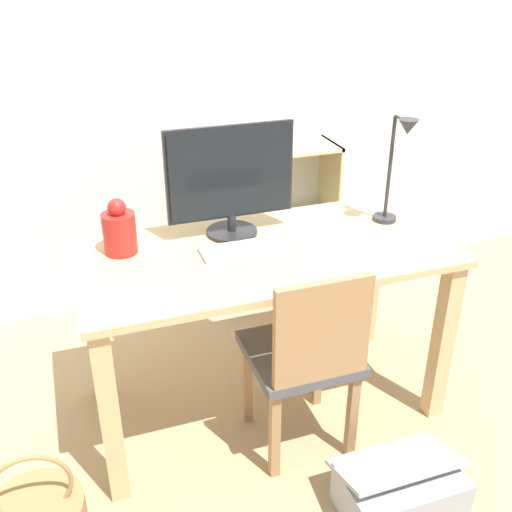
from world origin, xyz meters
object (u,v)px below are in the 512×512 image
Objects in this scene: storage_box at (400,491)px; desk_lamp at (398,161)px; monitor at (231,178)px; bookshelf at (250,234)px; keyboard at (245,249)px; chair at (306,354)px; vase at (119,230)px.

desk_lamp is at bearing 66.37° from storage_box.
monitor is 0.60× the size of bookshelf.
bookshelf is 2.04× the size of storage_box.
keyboard is (0.00, -0.17, -0.24)m from monitor.
chair reaches higher than storage_box.
monitor is 0.48m from vase.
chair is at bearing -66.75° from keyboard.
vase is at bearing -177.16° from monitor.
monitor is at bearing 90.27° from keyboard.
vase is (-0.45, -0.02, -0.15)m from monitor.
monitor is 1.12× the size of desk_lamp.
vase is 1.40m from storage_box.
chair is at bearing -38.14° from vase.
monitor is at bearing -114.07° from bookshelf.
keyboard is at bearing 106.26° from chair.
monitor is 0.29m from keyboard.
chair is (0.14, -0.49, -0.55)m from monitor.
storage_box is (0.01, -1.63, -0.29)m from bookshelf.
bookshelf is (0.78, 0.76, -0.48)m from vase.
keyboard is at bearing -17.86° from vase.
storage_box is (0.34, -0.89, -0.91)m from monitor.
desk_lamp is at bearing -68.96° from bookshelf.
bookshelf reaches higher than chair.
chair reaches higher than keyboard.
chair is at bearing -98.87° from bookshelf.
keyboard is at bearing -89.73° from monitor.
vase is at bearing 162.14° from keyboard.
desk_lamp reaches higher than vase.
monitor reaches higher than keyboard.
keyboard is 0.40× the size of bookshelf.
desk_lamp reaches higher than keyboard.
keyboard is 0.47m from chair.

